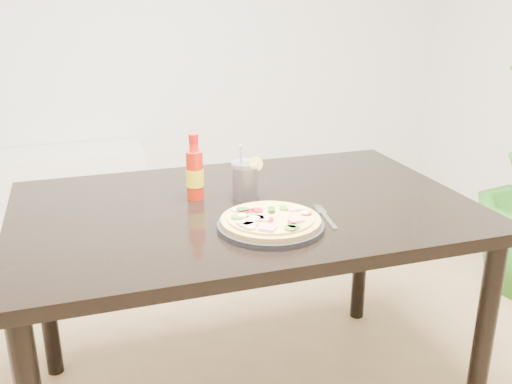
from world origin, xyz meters
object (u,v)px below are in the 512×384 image
object	(u,v)px
pizza	(270,220)
media_console	(22,196)
hot_sauce_bottle	(195,174)
fork	(325,216)
cola_cup	(245,181)
dining_table	(244,229)
plate	(271,226)

from	to	relation	value
pizza	media_console	world-z (taller)	pizza
hot_sauce_bottle	fork	distance (m)	0.43
cola_cup	pizza	bearing A→B (deg)	-91.89
dining_table	pizza	xyz separation A→B (m)	(0.01, -0.21, 0.11)
hot_sauce_bottle	media_console	size ratio (longest dim) A/B	0.15
fork	media_console	world-z (taller)	fork
media_console	fork	bearing A→B (deg)	-63.00
fork	pizza	bearing A→B (deg)	-161.78
cola_cup	fork	xyz separation A→B (m)	(0.17, -0.23, -0.05)
cola_cup	media_console	world-z (taller)	cola_cup
hot_sauce_bottle	cola_cup	xyz separation A→B (m)	(0.15, -0.04, -0.03)
plate	media_console	size ratio (longest dim) A/B	0.21
dining_table	cola_cup	distance (m)	0.15
dining_table	cola_cup	size ratio (longest dim) A/B	7.78
dining_table	plate	bearing A→B (deg)	-85.98
dining_table	hot_sauce_bottle	distance (m)	0.23
plate	hot_sauce_bottle	bearing A→B (deg)	115.93
plate	hot_sauce_bottle	world-z (taller)	hot_sauce_bottle
dining_table	fork	bearing A→B (deg)	-41.83
pizza	cola_cup	bearing A→B (deg)	88.11
fork	dining_table	bearing A→B (deg)	145.81
pizza	cola_cup	world-z (taller)	cola_cup
pizza	fork	size ratio (longest dim) A/B	1.48
dining_table	pizza	distance (m)	0.24
dining_table	hot_sauce_bottle	size ratio (longest dim) A/B	6.65
pizza	fork	xyz separation A→B (m)	(0.18, 0.03, -0.02)
cola_cup	fork	world-z (taller)	cola_cup
cola_cup	fork	distance (m)	0.29
plate	fork	xyz separation A→B (m)	(0.18, 0.03, -0.01)
plate	media_console	xyz separation A→B (m)	(-0.82, 2.00, -0.51)
dining_table	cola_cup	bearing A→B (deg)	68.49
pizza	media_console	xyz separation A→B (m)	(-0.82, 2.00, -0.53)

